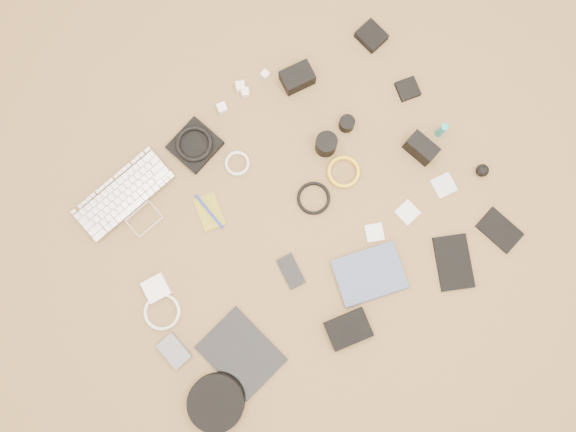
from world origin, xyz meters
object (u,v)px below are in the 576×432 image
laptop (133,206)px  paperback (378,298)px  phone (291,271)px  headphone_case (216,402)px  tablet (241,353)px  dslr_camera (297,78)px

laptop → paperback: size_ratio=1.56×
phone → headphone_case: (-0.45, -0.23, 0.02)m
phone → tablet: bearing=-148.2°
tablet → headphone_case: 0.18m
paperback → dslr_camera: bearing=1.5°
tablet → phone: size_ratio=2.22×
paperback → tablet: bearing=93.9°
phone → laptop: bearing=130.7°
laptop → phone: laptop is taller
dslr_camera → phone: size_ratio=0.98×
laptop → headphone_case: 0.73m
dslr_camera → laptop: bearing=-167.6°
laptop → dslr_camera: dslr_camera is taller
tablet → phone: bearing=13.7°
headphone_case → paperback: headphone_case is taller
dslr_camera → paperback: (-0.19, -0.81, -0.02)m
tablet → headphone_case: bearing=-161.7°
laptop → phone: 0.60m
headphone_case → paperback: 0.65m
dslr_camera → headphone_case: bearing=-129.9°
dslr_camera → paperback: size_ratio=0.49×
dslr_camera → tablet: size_ratio=0.44×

